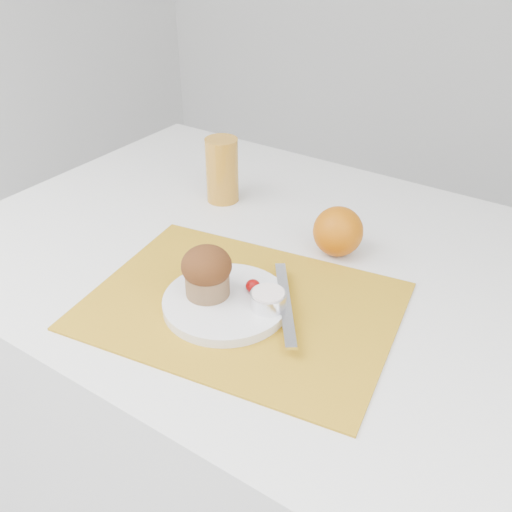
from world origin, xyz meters
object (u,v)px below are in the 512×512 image
Objects in this scene: plate at (226,302)px; muffin at (207,271)px; orange at (338,231)px; juice_glass at (222,170)px; table at (287,413)px.

muffin is (-0.03, -0.00, 0.05)m from plate.
orange is 0.29m from juice_glass.
juice_glass is at bearing 122.98° from muffin.
orange reaches higher than table.
orange is 1.08× the size of muffin.
orange is (0.06, 0.23, 0.03)m from plate.
plate reaches higher than table.
juice_glass reaches higher than plate.
table is 15.37× the size of muffin.
juice_glass reaches higher than table.
orange is (0.05, 0.06, 0.42)m from table.
muffin is at bearing -57.02° from juice_glass.
plate is 2.38× the size of muffin.
plate is 0.06m from muffin.
orange is at bearing 49.75° from table.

